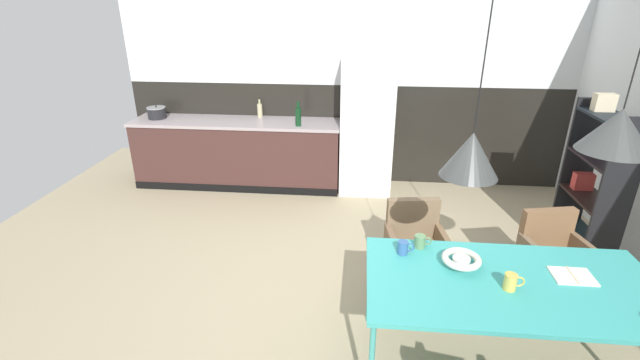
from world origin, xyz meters
TOP-DOWN VIEW (x-y plane):
  - ground_plane at (0.00, 0.00)m, footprint 7.89×7.89m
  - back_wall_splashback_dark at (0.00, 2.97)m, footprint 6.01×0.12m
  - back_wall_panel_upper at (0.00, 2.97)m, footprint 6.01×0.12m
  - kitchen_counter at (-1.48, 2.61)m, footprint 2.79×0.63m
  - refrigerator_column at (0.26, 2.61)m, footprint 0.67×0.60m
  - dining_table at (1.19, -0.47)m, footprint 1.86×0.95m
  - armchair_by_stool at (1.81, 0.41)m, footprint 0.57×0.56m
  - armchair_facing_counter at (0.68, 0.46)m, footprint 0.54×0.53m
  - fruit_bowl at (0.89, -0.32)m, footprint 0.26×0.26m
  - open_book at (1.59, -0.38)m, footprint 0.26×0.20m
  - mug_dark_espresso at (0.51, -0.20)m, footprint 0.12×0.07m
  - mug_wide_latte at (1.14, -0.55)m, footprint 0.13×0.08m
  - mug_glass_clear at (0.64, -0.10)m, footprint 0.12×0.08m
  - cooking_pot at (-2.57, 2.63)m, footprint 0.25×0.25m
  - bottle_vinegar_dark at (-1.19, 2.83)m, footprint 0.07×0.07m
  - bottle_oil_tall at (-0.61, 2.45)m, footprint 0.07×0.07m
  - open_shelf_unit at (2.39, 1.14)m, footprint 0.30×0.76m
  - pendant_lamp_over_table_near at (0.82, -0.46)m, footprint 0.34×0.34m
  - pendant_lamp_over_table_far at (1.56, -0.48)m, footprint 0.38×0.38m

SIDE VIEW (x-z plane):
  - ground_plane at x=0.00m, z-range 0.00..0.00m
  - kitchen_counter at x=-1.48m, z-range 0.00..0.91m
  - armchair_by_stool at x=1.81m, z-range 0.11..0.91m
  - armchair_facing_counter at x=0.68m, z-range 0.11..0.93m
  - back_wall_splashback_dark at x=0.00m, z-range 0.00..1.35m
  - dining_table at x=1.19m, z-range 0.34..1.09m
  - open_book at x=1.59m, z-range 0.75..0.77m
  - mug_glass_clear at x=0.64m, z-range 0.75..0.85m
  - mug_dark_espresso at x=0.51m, z-range 0.75..0.85m
  - fruit_bowl at x=0.89m, z-range 0.76..0.84m
  - mug_wide_latte at x=1.14m, z-range 0.75..0.86m
  - open_shelf_unit at x=2.39m, z-range 0.05..1.66m
  - refrigerator_column at x=0.26m, z-range 0.00..1.83m
  - cooking_pot at x=-2.57m, z-range 0.90..1.07m
  - bottle_vinegar_dark at x=-1.19m, z-range 0.88..1.13m
  - bottle_oil_tall at x=-0.61m, z-range 0.88..1.19m
  - pendant_lamp_over_table_near at x=0.82m, z-range 1.01..2.19m
  - pendant_lamp_over_table_far at x=1.56m, z-range 1.27..2.27m
  - back_wall_panel_upper at x=0.00m, z-range 1.35..2.70m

